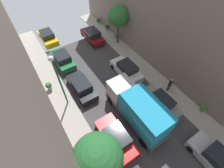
% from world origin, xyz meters
% --- Properties ---
extents(ground, '(32.00, 32.00, 0.00)m').
position_xyz_m(ground, '(0.00, 0.00, 0.00)').
color(ground, '#423F42').
extents(sidewalk_left, '(2.00, 44.00, 0.15)m').
position_xyz_m(sidewalk_left, '(-5.00, 0.00, 0.07)').
color(sidewalk_left, '#A8A399').
rests_on(sidewalk_left, ground).
extents(sidewalk_right, '(2.00, 44.00, 0.15)m').
position_xyz_m(sidewalk_right, '(5.00, 0.00, 0.07)').
color(sidewalk_right, '#A8A399').
rests_on(sidewalk_right, ground).
extents(parked_car_left_2, '(1.78, 4.20, 1.57)m').
position_xyz_m(parked_car_left_2, '(-2.70, 1.05, 0.72)').
color(parked_car_left_2, red).
rests_on(parked_car_left_2, ground).
extents(parked_car_left_3, '(1.78, 4.20, 1.57)m').
position_xyz_m(parked_car_left_3, '(-2.70, 7.46, 0.72)').
color(parked_car_left_3, black).
rests_on(parked_car_left_3, ground).
extents(parked_car_left_4, '(1.78, 4.20, 1.57)m').
position_xyz_m(parked_car_left_4, '(-2.70, 12.59, 0.72)').
color(parked_car_left_4, '#1E6638').
rests_on(parked_car_left_4, ground).
extents(parked_car_left_5, '(1.78, 4.20, 1.57)m').
position_xyz_m(parked_car_left_5, '(-2.70, 18.14, 0.72)').
color(parked_car_left_5, gold).
rests_on(parked_car_left_5, ground).
extents(parked_car_right_1, '(1.78, 4.20, 1.57)m').
position_xyz_m(parked_car_right_1, '(2.70, -4.46, 0.72)').
color(parked_car_right_1, silver).
rests_on(parked_car_right_1, ground).
extents(parked_car_right_2, '(1.78, 4.20, 1.57)m').
position_xyz_m(parked_car_right_2, '(2.70, 1.57, 0.72)').
color(parked_car_right_2, gray).
rests_on(parked_car_right_2, ground).
extents(parked_car_right_3, '(1.78, 4.20, 1.57)m').
position_xyz_m(parked_car_right_3, '(2.70, 6.92, 0.72)').
color(parked_car_right_3, white).
rests_on(parked_car_right_3, ground).
extents(parked_car_right_4, '(1.78, 4.20, 1.57)m').
position_xyz_m(parked_car_right_4, '(2.70, 15.00, 0.72)').
color(parked_car_right_4, maroon).
rests_on(parked_car_right_4, ground).
extents(delivery_truck, '(2.26, 6.60, 3.38)m').
position_xyz_m(delivery_truck, '(0.00, 1.77, 1.79)').
color(delivery_truck, '#4C4C51').
rests_on(delivery_truck, ground).
extents(pedestrian, '(0.40, 0.36, 1.72)m').
position_xyz_m(pedestrian, '(4.96, 2.54, 1.07)').
color(pedestrian, '#2D334C').
rests_on(pedestrian, sidewalk_right).
extents(street_tree_0, '(2.88, 2.88, 5.63)m').
position_xyz_m(street_tree_0, '(-5.03, -0.45, 4.30)').
color(street_tree_0, brown).
rests_on(street_tree_0, sidewalk_left).
extents(street_tree_1, '(2.63, 2.63, 5.14)m').
position_xyz_m(street_tree_1, '(5.23, 12.41, 3.94)').
color(street_tree_1, brown).
rests_on(street_tree_1, sidewalk_right).
extents(potted_plant_0, '(0.53, 0.53, 0.82)m').
position_xyz_m(potted_plant_0, '(5.80, -1.03, 0.62)').
color(potted_plant_0, brown).
rests_on(potted_plant_0, sidewalk_right).
extents(potted_plant_1, '(0.63, 0.63, 0.98)m').
position_xyz_m(potted_plant_1, '(-5.50, 9.45, 0.72)').
color(potted_plant_1, '#B2A899').
rests_on(potted_plant_1, sidewalk_left).
extents(potted_plant_2, '(0.62, 0.62, 0.89)m').
position_xyz_m(potted_plant_2, '(5.56, 13.19, 0.63)').
color(potted_plant_2, '#B2A899').
rests_on(potted_plant_2, sidewalk_right).
extents(potted_plant_3, '(0.57, 0.57, 0.84)m').
position_xyz_m(potted_plant_3, '(5.66, 15.93, 0.62)').
color(potted_plant_3, '#B2A899').
rests_on(potted_plant_3, sidewalk_right).
extents(potted_plant_4, '(0.66, 0.66, 0.95)m').
position_xyz_m(potted_plant_4, '(5.50, 18.17, 0.68)').
color(potted_plant_4, '#B2A899').
rests_on(potted_plant_4, sidewalk_right).
extents(lamp_post, '(0.44, 0.44, 5.96)m').
position_xyz_m(lamp_post, '(-4.60, 6.88, 4.03)').
color(lamp_post, '#26723F').
rests_on(lamp_post, sidewalk_left).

